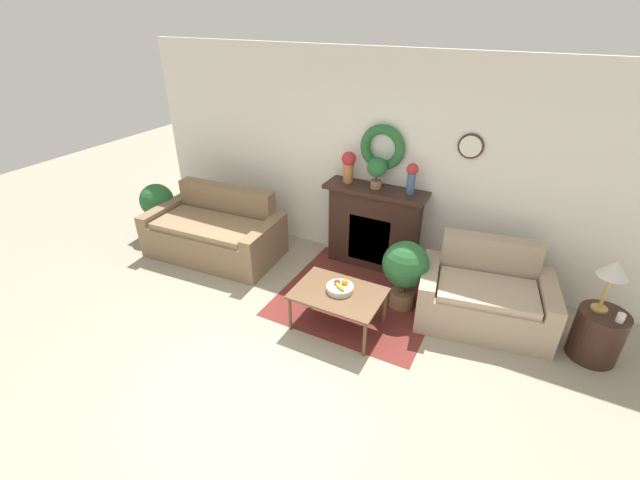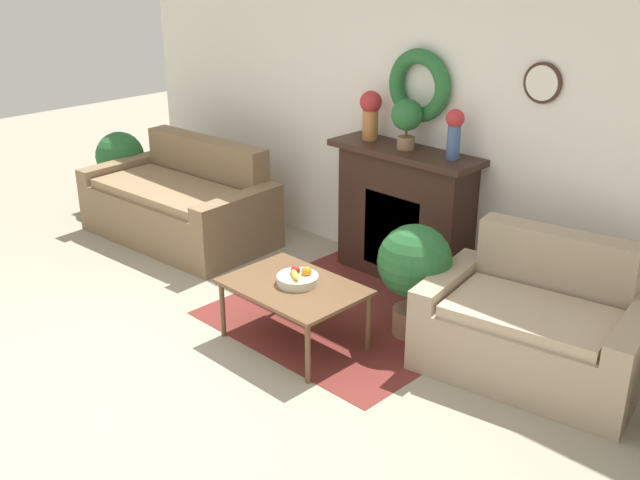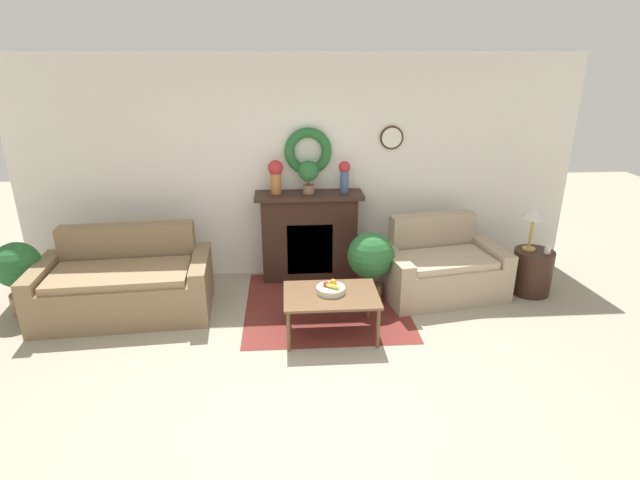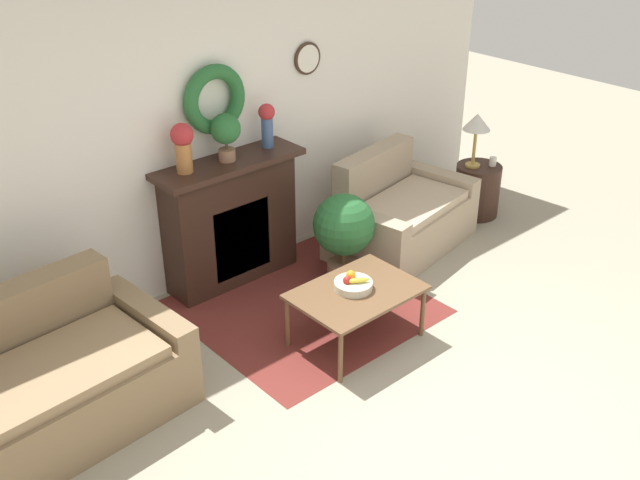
% 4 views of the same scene
% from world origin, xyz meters
% --- Properties ---
extents(ground_plane, '(16.00, 16.00, 0.00)m').
position_xyz_m(ground_plane, '(0.00, 0.00, 0.00)').
color(ground_plane, '#9E937F').
extents(floor_rug, '(1.80, 1.76, 0.01)m').
position_xyz_m(floor_rug, '(0.26, 1.76, 0.00)').
color(floor_rug, maroon).
rests_on(floor_rug, ground_plane).
extents(wall_back, '(6.80, 0.18, 2.70)m').
position_xyz_m(wall_back, '(0.01, 2.74, 1.36)').
color(wall_back, white).
rests_on(wall_back, ground_plane).
extents(fireplace, '(1.29, 0.41, 1.11)m').
position_xyz_m(fireplace, '(0.11, 2.53, 0.56)').
color(fireplace, '#331E16').
rests_on(fireplace, ground_plane).
extents(couch_left, '(1.87, 1.08, 0.89)m').
position_xyz_m(couch_left, '(-1.94, 1.79, 0.32)').
color(couch_left, '#846B4C').
rests_on(couch_left, ground_plane).
extents(loveseat_right, '(1.50, 1.08, 0.89)m').
position_xyz_m(loveseat_right, '(1.63, 2.00, 0.31)').
color(loveseat_right, tan).
rests_on(loveseat_right, ground_plane).
extents(coffee_table, '(0.94, 0.66, 0.45)m').
position_xyz_m(coffee_table, '(0.26, 1.15, 0.41)').
color(coffee_table, brown).
rests_on(coffee_table, ground_plane).
extents(fruit_bowl, '(0.29, 0.29, 0.12)m').
position_xyz_m(fruit_bowl, '(0.26, 1.19, 0.48)').
color(fruit_bowl, beige).
rests_on(fruit_bowl, coffee_table).
extents(side_table_by_loveseat, '(0.45, 0.45, 0.53)m').
position_xyz_m(side_table_by_loveseat, '(2.71, 1.92, 0.26)').
color(side_table_by_loveseat, '#331E16').
rests_on(side_table_by_loveseat, ground_plane).
extents(table_lamp, '(0.27, 0.27, 0.54)m').
position_xyz_m(table_lamp, '(2.65, 1.97, 0.97)').
color(table_lamp, '#B28E42').
rests_on(table_lamp, side_table_by_loveseat).
extents(mug, '(0.07, 0.07, 0.09)m').
position_xyz_m(mug, '(2.81, 1.85, 0.57)').
color(mug, silver).
rests_on(mug, side_table_by_loveseat).
extents(vase_on_mantel_left, '(0.18, 0.18, 0.40)m').
position_xyz_m(vase_on_mantel_left, '(-0.28, 2.54, 1.34)').
color(vase_on_mantel_left, '#AD6B38').
rests_on(vase_on_mantel_left, fireplace).
extents(vase_on_mantel_right, '(0.14, 0.14, 0.38)m').
position_xyz_m(vase_on_mantel_right, '(0.54, 2.54, 1.33)').
color(vase_on_mantel_right, '#3D5684').
rests_on(vase_on_mantel_right, fireplace).
extents(potted_plant_on_mantel, '(0.25, 0.25, 0.39)m').
position_xyz_m(potted_plant_on_mantel, '(0.11, 2.52, 1.35)').
color(potted_plant_on_mantel, '#8E664C').
rests_on(potted_plant_on_mantel, fireplace).
extents(potted_plant_floor_by_couch, '(0.49, 0.49, 0.80)m').
position_xyz_m(potted_plant_floor_by_couch, '(-3.06, 1.85, 0.50)').
color(potted_plant_floor_by_couch, '#8E664C').
rests_on(potted_plant_floor_by_couch, ground_plane).
extents(potted_plant_floor_by_loveseat, '(0.52, 0.52, 0.83)m').
position_xyz_m(potted_plant_floor_by_loveseat, '(0.76, 1.83, 0.52)').
color(potted_plant_floor_by_loveseat, '#8E664C').
rests_on(potted_plant_floor_by_loveseat, ground_plane).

